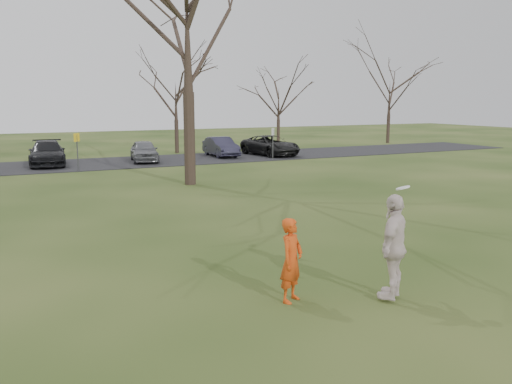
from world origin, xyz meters
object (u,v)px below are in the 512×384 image
car_5 (221,147)px  catching_play (394,246)px  car_3 (47,153)px  car_6 (270,145)px  player_defender (292,260)px  big_tree (187,27)px  car_4 (144,151)px

car_5 → catching_play: size_ratio=1.81×
car_3 → car_6: car_3 is taller
player_defender → catching_play: (1.80, -0.81, 0.26)m
car_6 → car_3: bearing=169.6°
car_5 → big_tree: big_tree is taller
car_4 → big_tree: size_ratio=0.28×
car_6 → big_tree: big_tree is taller
player_defender → car_3: player_defender is taller
car_3 → catching_play: (4.02, -25.94, 0.33)m
car_5 → car_6: car_6 is taller
catching_play → big_tree: (1.24, 15.47, 5.92)m
player_defender → catching_play: bearing=-56.6°
car_3 → car_5: car_3 is taller
catching_play → big_tree: bearing=85.4°
player_defender → car_3: 25.23m
player_defender → car_6: (12.32, 24.47, -0.10)m
car_4 → car_5: size_ratio=0.98×
player_defender → car_4: bearing=49.6°
player_defender → car_5: player_defender is taller
car_4 → car_6: car_6 is taller
car_5 → catching_play: bearing=-103.7°
car_3 → catching_play: bearing=-76.1°
car_3 → big_tree: big_tree is taller
big_tree → catching_play: bearing=-94.6°
car_5 → catching_play: catching_play is taller
catching_play → car_4: bearing=86.4°
car_6 → catching_play: size_ratio=2.23×
car_3 → car_6: size_ratio=1.00×
player_defender → big_tree: (3.03, 14.66, 6.18)m
car_6 → car_5: bearing=159.6°
player_defender → car_6: bearing=30.8°
car_4 → catching_play: bearing=-84.5°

